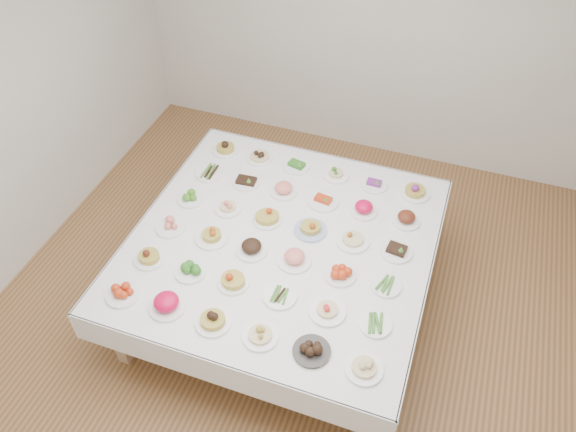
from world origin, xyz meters
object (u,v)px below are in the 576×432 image
(dish_0, at_px, (122,291))
(dish_18, at_px, (191,197))
(dish_35, at_px, (416,188))
(display_table, at_px, (282,246))

(dish_0, relative_size, dish_18, 1.07)
(dish_18, xyz_separation_m, dish_35, (1.75, 0.69, 0.03))
(dish_0, relative_size, dish_35, 0.98)
(dish_18, bearing_deg, display_table, -11.65)
(dish_0, bearing_deg, dish_18, 89.67)
(display_table, distance_m, dish_18, 0.89)
(display_table, relative_size, dish_18, 10.33)
(dish_0, distance_m, dish_35, 2.48)
(display_table, height_order, dish_35, dish_35)
(dish_18, height_order, dish_35, dish_35)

